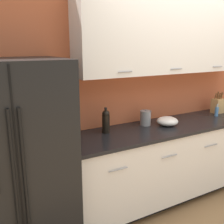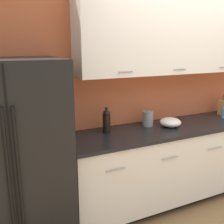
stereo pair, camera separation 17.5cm
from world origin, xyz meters
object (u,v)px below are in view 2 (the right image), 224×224
(refrigerator, at_px, (10,161))
(soap_dispenser, at_px, (223,113))
(steel_canister, at_px, (148,119))
(wine_bottle, at_px, (107,121))
(mixing_bowl, at_px, (170,122))

(refrigerator, distance_m, soap_dispenser, 2.58)
(refrigerator, bearing_deg, steel_canister, 7.19)
(wine_bottle, bearing_deg, refrigerator, -169.77)
(soap_dispenser, xyz_separation_m, mixing_bowl, (-0.84, -0.01, -0.01))
(soap_dispenser, distance_m, mixing_bowl, 0.84)
(wine_bottle, relative_size, steel_canister, 1.45)
(soap_dispenser, relative_size, mixing_bowl, 0.66)
(soap_dispenser, distance_m, steel_canister, 1.06)
(mixing_bowl, bearing_deg, steel_canister, 147.98)
(refrigerator, bearing_deg, wine_bottle, 10.23)
(refrigerator, height_order, steel_canister, refrigerator)
(steel_canister, bearing_deg, mixing_bowl, -32.02)
(refrigerator, relative_size, soap_dispenser, 10.80)
(refrigerator, xyz_separation_m, soap_dispenser, (2.57, 0.06, 0.13))
(wine_bottle, height_order, steel_canister, wine_bottle)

